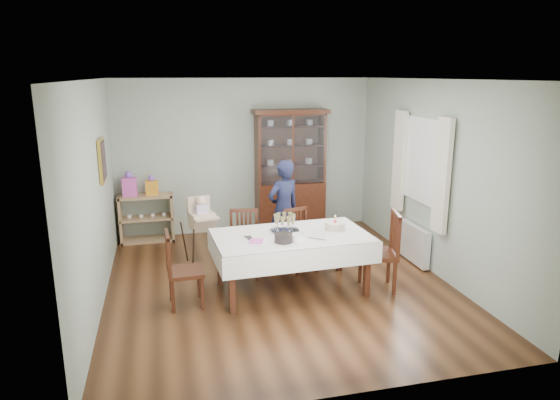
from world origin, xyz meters
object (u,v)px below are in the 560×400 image
object	(u,v)px
sideboard	(147,218)
chair_end_right	(379,266)
chair_far_left	(244,257)
gift_bag_pink	(130,185)
champagne_tray	(285,226)
chair_far_right	(301,252)
dining_table	(291,262)
birthday_cake	(335,226)
woman	(283,209)
china_cabinet	(290,170)
chair_end_left	(184,284)
gift_bag_orange	(152,186)
high_chair	(203,237)

from	to	relation	value
sideboard	chair_end_right	world-z (taller)	chair_end_right
chair_far_left	gift_bag_pink	world-z (taller)	gift_bag_pink
chair_far_left	champagne_tray	bearing A→B (deg)	-35.02
chair_far_right	dining_table	bearing A→B (deg)	-131.28
birthday_cake	gift_bag_pink	size ratio (longest dim) A/B	0.72
sideboard	chair_end_right	bearing A→B (deg)	-42.30
dining_table	birthday_cake	xyz separation A→B (m)	(0.60, 0.04, 0.43)
woman	china_cabinet	bearing A→B (deg)	-131.88
sideboard	champagne_tray	xyz separation A→B (m)	(1.82, -2.36, 0.44)
champagne_tray	chair_end_left	bearing A→B (deg)	-168.30
chair_far_left	birthday_cake	distance (m)	1.37
china_cabinet	chair_far_left	xyz separation A→B (m)	(-1.15, -1.88, -0.85)
chair_end_right	gift_bag_orange	world-z (taller)	gift_bag_orange
sideboard	chair_end_left	xyz separation A→B (m)	(0.49, -2.64, -0.12)
gift_bag_pink	chair_end_right	bearing A→B (deg)	-39.94
sideboard	gift_bag_orange	bearing A→B (deg)	-9.46
chair_end_right	high_chair	xyz separation A→B (m)	(-2.17, 1.47, 0.10)
gift_bag_pink	gift_bag_orange	world-z (taller)	gift_bag_pink
chair_far_right	woman	bearing A→B (deg)	85.48
woman	gift_bag_pink	distance (m)	2.64
sideboard	gift_bag_pink	bearing A→B (deg)	-175.15
dining_table	chair_end_right	bearing A→B (deg)	-11.27
chair_end_left	birthday_cake	xyz separation A→B (m)	(1.99, 0.17, 0.54)
china_cabinet	chair_end_left	xyz separation A→B (m)	(-2.01, -2.62, -0.84)
champagne_tray	gift_bag_pink	world-z (taller)	gift_bag_pink
chair_far_right	champagne_tray	xyz separation A→B (m)	(-0.36, -0.49, 0.57)
champagne_tray	chair_far_left	bearing A→B (deg)	135.22
china_cabinet	champagne_tray	bearing A→B (deg)	-106.27
dining_table	gift_bag_pink	world-z (taller)	gift_bag_pink
china_cabinet	champagne_tray	world-z (taller)	china_cabinet
dining_table	birthday_cake	world-z (taller)	birthday_cake
sideboard	birthday_cake	bearing A→B (deg)	-44.95
chair_far_right	birthday_cake	world-z (taller)	birthday_cake
sideboard	chair_far_right	size ratio (longest dim) A/B	1.01
chair_far_left	gift_bag_orange	xyz separation A→B (m)	(-1.23, 1.88, 0.68)
chair_end_left	gift_bag_pink	bearing A→B (deg)	12.80
chair_end_left	high_chair	xyz separation A→B (m)	(0.35, 1.37, 0.12)
dining_table	gift_bag_orange	size ratio (longest dim) A/B	5.99
chair_end_left	high_chair	distance (m)	1.42
chair_end_right	gift_bag_pink	xyz separation A→B (m)	(-3.24, 2.71, 0.68)
birthday_cake	gift_bag_orange	xyz separation A→B (m)	(-2.35, 2.45, 0.14)
chair_end_left	gift_bag_orange	distance (m)	2.73
gift_bag_orange	sideboard	bearing A→B (deg)	170.54
chair_far_right	gift_bag_orange	bearing A→B (deg)	122.83
dining_table	chair_far_left	world-z (taller)	chair_far_left
chair_far_left	chair_end_right	bearing A→B (deg)	-16.97
china_cabinet	chair_end_left	world-z (taller)	china_cabinet
china_cabinet	chair_end_right	size ratio (longest dim) A/B	2.09
sideboard	gift_bag_orange	world-z (taller)	gift_bag_orange
high_chair	gift_bag_orange	bearing A→B (deg)	105.73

